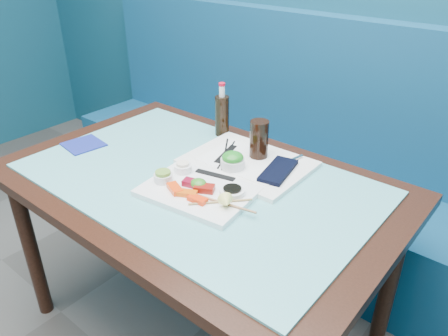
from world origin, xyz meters
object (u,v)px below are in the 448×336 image
Objects in this scene: serving_tray at (247,163)px; seaweed_bowl at (233,163)px; dining_table at (197,199)px; sashimi_plate at (198,191)px; cola_glass at (259,139)px; blue_napkin at (84,145)px; booth_bench at (308,179)px; cola_bottle_body at (222,116)px.

seaweed_bowl reaches higher than serving_tray.
dining_table is 0.15m from sashimi_plate.
blue_napkin is at bearing -151.17° from cola_glass.
blue_napkin is (-0.62, -0.34, -0.09)m from cola_glass.
booth_bench reaches higher than serving_tray.
dining_table is 16.06× the size of seaweed_bowl.
seaweed_bowl reaches higher than sashimi_plate.
seaweed_bowl is 0.52× the size of cola_bottle_body.
booth_bench is at bearing 98.77° from cola_glass.
seaweed_bowl is 0.61× the size of cola_glass.
sashimi_plate is (0.08, -0.92, 0.39)m from booth_bench.
serving_tray is 0.68m from blue_napkin.
serving_tray is 2.62× the size of cola_bottle_body.
cola_glass is 0.71m from blue_napkin.
blue_napkin is (-0.60, -0.21, -0.03)m from seaweed_bowl.
dining_table is 3.19× the size of serving_tray.
blue_napkin is (-0.61, -0.02, -0.01)m from sashimi_plate.
dining_table is at bearing 128.08° from sashimi_plate.
cola_bottle_body is (-0.24, 0.23, 0.05)m from seaweed_bowl.
booth_bench is 17.91× the size of cola_bottle_body.
cola_bottle_body is 1.18× the size of blue_napkin.
dining_table is 9.79× the size of cola_glass.
seaweed_bowl is 0.62× the size of blue_napkin.
booth_bench reaches higher than seaweed_bowl.
cola_glass is at bearing -20.66° from cola_bottle_body.
sashimi_plate reaches higher than blue_napkin.
cola_bottle_body is (-0.17, -0.50, 0.47)m from booth_bench.
cola_bottle_body is at bearing 50.48° from blue_napkin.
dining_table is at bearing -122.48° from seaweed_bowl.
cola_glass reaches higher than serving_tray.
booth_bench is 6.83× the size of serving_tray.
booth_bench is at bearing 96.38° from serving_tray.
cola_glass is 0.85× the size of cola_bottle_body.
sashimi_plate is at bearing 2.05° from blue_napkin.
dining_table is 0.18m from seaweed_bowl.
dining_table is 9.90× the size of blue_napkin.
booth_bench reaches higher than blue_napkin.
dining_table is at bearing -110.73° from cola_glass.
seaweed_bowl is at bearing 57.52° from dining_table.
blue_napkin is at bearing -129.52° from cola_bottle_body.
booth_bench is 8.40× the size of sashimi_plate.
dining_table is 0.55m from blue_napkin.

